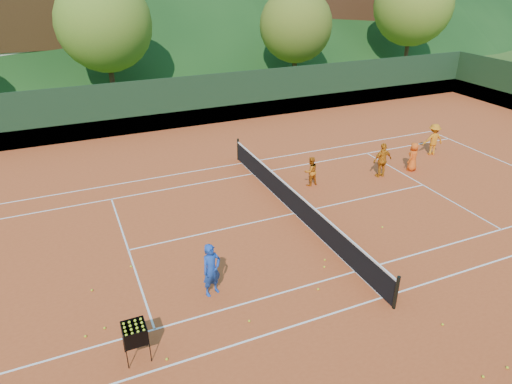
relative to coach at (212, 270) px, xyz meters
name	(u,v)px	position (x,y,z in m)	size (l,w,h in m)	color
ground	(295,214)	(4.49, 3.30, -0.86)	(400.00, 400.00, 0.00)	#2E4B17
clay_court	(295,214)	(4.49, 3.30, -0.85)	(40.00, 24.00, 0.02)	#B3441D
coach	(212,270)	(0.00, 0.00, 0.00)	(0.61, 0.40, 1.68)	#1A43AD
student_a	(311,171)	(6.32, 5.31, -0.18)	(0.64, 0.50, 1.32)	#CB6512
student_b	(382,160)	(9.72, 4.79, -0.03)	(0.95, 0.40, 1.62)	orange
student_c	(413,157)	(11.51, 4.80, -0.15)	(0.67, 0.44, 1.37)	#F25815
student_d	(433,139)	(13.80, 6.00, -0.03)	(1.04, 0.60, 1.61)	orange
tennis_ball_0	(131,266)	(-2.00, 2.26, -0.80)	(0.07, 0.07, 0.07)	#C9DB24
tennis_ball_1	(92,290)	(-3.28, 1.52, -0.80)	(0.07, 0.07, 0.07)	#C9DB24
tennis_ball_2	(318,289)	(2.93, -1.14, -0.80)	(0.07, 0.07, 0.07)	#C9DB24
tennis_ball_4	(507,368)	(5.59, -5.53, -0.80)	(0.07, 0.07, 0.07)	#C9DB24
tennis_ball_5	(327,227)	(5.07, 1.83, -0.80)	(0.07, 0.07, 0.07)	#C9DB24
tennis_ball_6	(382,227)	(6.94, 1.03, -0.80)	(0.07, 0.07, 0.07)	#C9DB24
tennis_ball_7	(167,359)	(-1.86, -1.99, -0.80)	(0.07, 0.07, 0.07)	#C9DB24
tennis_ball_8	(325,260)	(3.90, 0.08, -0.80)	(0.07, 0.07, 0.07)	#C9DB24
tennis_ball_10	(443,324)	(5.24, -3.78, -0.80)	(0.07, 0.07, 0.07)	#C9DB24
tennis_ball_11	(249,321)	(0.51, -1.57, -0.80)	(0.07, 0.07, 0.07)	#C9DB24
tennis_ball_13	(85,336)	(-3.63, -0.38, -0.80)	(0.07, 0.07, 0.07)	#C9DB24
tennis_ball_14	(212,268)	(0.37, 1.14, -0.80)	(0.07, 0.07, 0.07)	#C9DB24
tennis_ball_15	(483,377)	(4.84, -5.50, -0.80)	(0.07, 0.07, 0.07)	#C9DB24
tennis_ball_16	(105,328)	(-3.13, -0.27, -0.80)	(0.07, 0.07, 0.07)	#C9DB24
tennis_ball_17	(324,267)	(3.68, -0.24, -0.80)	(0.07, 0.07, 0.07)	#C9DB24
court_lines	(295,213)	(4.49, 3.30, -0.83)	(23.83, 11.03, 0.00)	white
tennis_net	(295,202)	(4.49, 3.30, -0.34)	(0.10, 12.07, 1.10)	black
perimeter_fence	(296,185)	(4.49, 3.30, 0.41)	(40.40, 24.24, 3.00)	black
ball_hopper	(135,334)	(-2.49, -1.59, -0.09)	(0.57, 0.57, 1.00)	black
chalet_left	(10,8)	(-5.51, 33.30, 4.79)	(13.80, 9.93, 12.92)	beige
chalet_mid	(190,6)	(10.49, 37.30, 4.13)	(12.65, 8.82, 11.45)	beige
chalet_right	(332,2)	(24.49, 33.30, 4.40)	(11.50, 8.82, 11.91)	beige
tree_b	(104,24)	(0.49, 23.30, 4.34)	(6.40, 6.40, 8.40)	#3D2518
tree_c	(296,25)	(14.49, 22.30, 3.69)	(5.60, 5.60, 7.35)	#3D2818
tree_d	(413,6)	(26.49, 23.30, 4.66)	(6.80, 6.80, 8.93)	#3C2618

